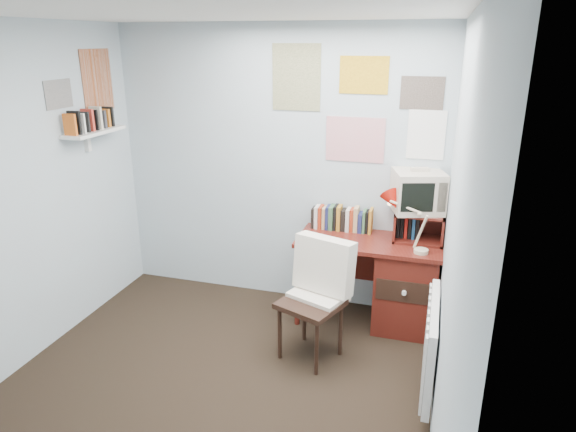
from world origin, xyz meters
name	(u,v)px	position (x,y,z in m)	size (l,w,h in m)	color
ground	(199,408)	(0.00, 0.00, 0.00)	(3.50, 3.50, 0.00)	black
back_wall	(277,168)	(0.00, 1.75, 1.25)	(3.00, 0.02, 2.50)	#AAB7C2
right_wall	(450,265)	(1.50, 0.00, 1.25)	(0.02, 3.50, 2.50)	#AAB7C2
ceiling	(172,9)	(0.00, 0.00, 2.50)	(3.00, 3.50, 0.02)	white
desk	(399,282)	(1.17, 1.48, 0.41)	(1.20, 0.55, 0.76)	#5E1D15
desk_chair	(311,304)	(0.57, 0.80, 0.46)	(0.47, 0.45, 0.91)	black
desk_lamp	(423,229)	(1.33, 1.32, 0.97)	(0.29, 0.25, 0.41)	#B3160B
tv_riser	(419,226)	(1.29, 1.59, 0.89)	(0.40, 0.30, 0.25)	#5E1D15
crt_tv	(418,189)	(1.26, 1.61, 1.19)	(0.39, 0.36, 0.37)	beige
book_row	(346,218)	(0.66, 1.66, 0.87)	(0.60, 0.14, 0.22)	#5E1D15
radiator	(431,345)	(1.46, 0.55, 0.42)	(0.09, 0.80, 0.60)	white
wall_shelf	(94,132)	(-1.40, 1.10, 1.62)	(0.20, 0.62, 0.24)	white
posters_back	(357,104)	(0.70, 1.74, 1.85)	(1.20, 0.01, 0.90)	white
posters_left	(79,85)	(-1.49, 1.10, 2.00)	(0.01, 0.70, 0.60)	white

